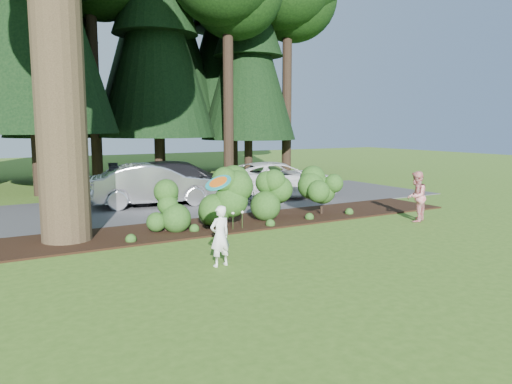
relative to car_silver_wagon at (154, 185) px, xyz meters
The scene contains 11 objects.
ground 7.78m from the car_silver_wagon, 84.33° to the right, with size 80.00×80.00×0.00m, color #3A5F1B.
mulch_bed 4.58m from the car_silver_wagon, 80.25° to the right, with size 16.00×2.50×0.05m, color black.
driveway 1.11m from the car_silver_wagon, 14.51° to the right, with size 22.00×6.00×0.03m, color #38383A.
shrub_row 4.81m from the car_silver_wagon, 71.41° to the right, with size 6.53×1.60×1.61m.
lily_cluster 5.33m from the car_silver_wagon, 84.99° to the right, with size 0.69×0.09×0.57m.
car_silver_wagon is the anchor object (origin of this frame).
car_white_suv 5.03m from the car_silver_wagon, ahead, with size 2.43×5.27×1.46m, color white.
car_dark_suv 1.29m from the car_silver_wagon, 17.96° to the left, with size 2.20×5.41×1.57m, color black.
child 8.41m from the car_silver_wagon, 99.75° to the right, with size 0.48×0.31×1.31m, color white.
adult 9.19m from the car_silver_wagon, 49.06° to the right, with size 0.76×0.59×1.57m, color red.
frisbee 8.68m from the car_silver_wagon, 100.34° to the right, with size 0.55×0.55×0.36m.
Camera 1 is at (-6.78, -9.89, 3.00)m, focal length 35.00 mm.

